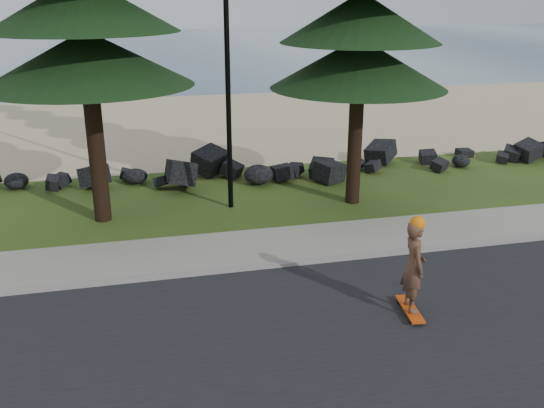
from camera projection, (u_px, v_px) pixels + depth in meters
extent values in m
plane|color=#2F4616|center=(254.00, 252.00, 14.27)|extent=(160.00, 160.00, 0.00)
cube|color=black|center=(308.00, 359.00, 10.15)|extent=(160.00, 7.00, 0.02)
cube|color=gray|center=(262.00, 266.00, 13.43)|extent=(160.00, 0.20, 0.10)
cube|color=gray|center=(252.00, 247.00, 14.44)|extent=(160.00, 2.00, 0.08)
cube|color=#CDB189|center=(189.00, 124.00, 27.54)|extent=(160.00, 15.00, 0.01)
cube|color=#3C5C74|center=(151.00, 48.00, 60.96)|extent=(160.00, 58.00, 0.01)
cylinder|color=black|center=(227.00, 63.00, 15.84)|extent=(0.14, 0.14, 8.00)
cube|color=#D2440C|center=(410.00, 309.00, 11.55)|extent=(0.39, 1.09, 0.04)
imported|color=brown|center=(414.00, 266.00, 11.24)|extent=(0.50, 0.70, 1.77)
sphere|color=orange|center=(417.00, 223.00, 10.95)|extent=(0.28, 0.28, 0.28)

